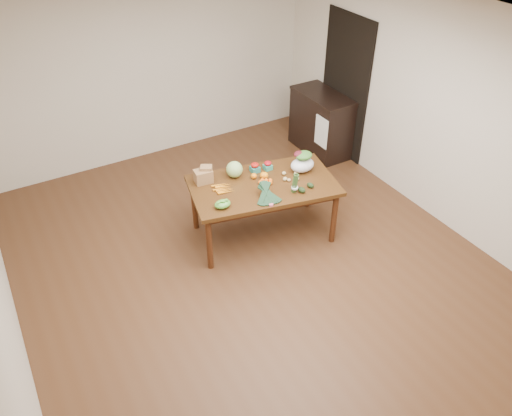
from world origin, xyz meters
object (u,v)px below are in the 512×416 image
cabinet (321,123)px  salad_bag (302,162)px  cabbage (234,169)px  mandarin_cluster (266,181)px  paper_bag (203,175)px  dining_table (263,210)px  kale_bunch (268,195)px  asparagus_bundle (295,183)px

cabinet → salad_bag: 1.91m
cabbage → mandarin_cluster: 0.41m
cabinet → paper_bag: (-2.42, -0.98, 0.38)m
dining_table → cabbage: cabbage is taller
kale_bunch → asparagus_bundle: asparagus_bundle is taller
dining_table → mandarin_cluster: bearing=-39.9°
paper_bag → kale_bunch: bearing=-56.6°
paper_bag → mandarin_cluster: size_ratio=1.49×
cabbage → salad_bag: bearing=-21.2°
paper_bag → salad_bag: size_ratio=0.90×
paper_bag → asparagus_bundle: (0.80, -0.71, 0.03)m
cabinet → cabbage: size_ratio=5.21×
dining_table → asparagus_bundle: asparagus_bundle is taller
kale_bunch → salad_bag: 0.75m
cabbage → asparagus_bundle: 0.76m
cabbage → salad_bag: salad_bag is taller
dining_table → kale_bunch: size_ratio=4.20×
paper_bag → cabbage: (0.37, -0.08, 0.00)m
mandarin_cluster → kale_bunch: kale_bunch is taller
kale_bunch → salad_bag: bearing=37.7°
asparagus_bundle → paper_bag: bearing=150.5°
paper_bag → cabinet: bearing=22.0°
kale_bunch → cabbage: bearing=110.4°
mandarin_cluster → kale_bunch: 0.32m
cabinet → kale_bunch: cabinet is taller
paper_bag → salad_bag: bearing=-18.2°
paper_bag → cabbage: cabbage is taller
dining_table → asparagus_bundle: 0.64m
cabinet → mandarin_cluster: size_ratio=5.67×
cabinet → asparagus_bundle: size_ratio=4.08×
cabinet → asparagus_bundle: asparagus_bundle is taller
kale_bunch → cabinet: bearing=52.5°
cabbage → salad_bag: 0.82m
cabinet → cabbage: cabbage is taller
dining_table → paper_bag: paper_bag is taller
dining_table → cabbage: (-0.21, 0.31, 0.47)m
cabbage → kale_bunch: cabbage is taller
dining_table → asparagus_bundle: bearing=-44.4°
kale_bunch → asparagus_bundle: size_ratio=1.60×
cabinet → cabbage: (-2.05, -1.05, 0.38)m
cabinet → asparagus_bundle: (-1.62, -1.68, 0.40)m
dining_table → cabinet: bearing=48.6°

